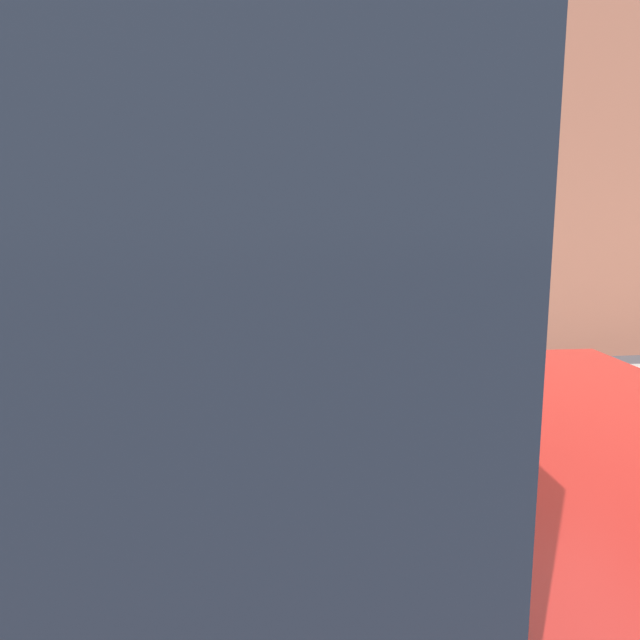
# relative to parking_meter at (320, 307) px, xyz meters

# --- Properties ---
(sidewalk) EXTENTS (24.00, 2.80, 0.12)m
(sidewalk) POSITION_rel_parking_meter_xyz_m (0.37, 1.12, -1.07)
(sidewalk) COLOR #ADAAA3
(sidewalk) RESTS_ON ground_plane
(building_facade) EXTENTS (24.00, 0.30, 6.34)m
(building_facade) POSITION_rel_parking_meter_xyz_m (0.37, 3.50, 2.04)
(building_facade) COLOR #935642
(building_facade) RESTS_ON ground_plane
(parking_meter) EXTENTS (0.18, 0.15, 1.42)m
(parking_meter) POSITION_rel_parking_meter_xyz_m (0.00, 0.00, 0.00)
(parking_meter) COLOR #2D2D30
(parking_meter) RESTS_ON sidewalk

